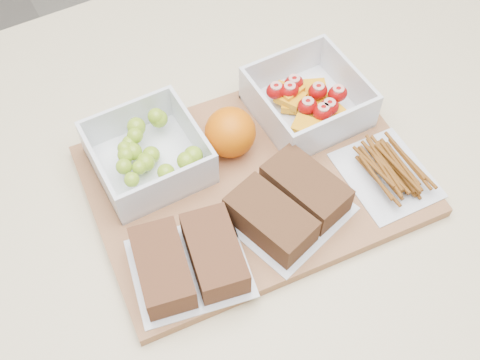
{
  "coord_description": "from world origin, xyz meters",
  "views": [
    {
      "loc": [
        -0.22,
        -0.4,
        1.57
      ],
      "look_at": [
        -0.0,
        -0.01,
        0.93
      ],
      "focal_mm": 45.0,
      "sensor_mm": 36.0,
      "label": 1
    }
  ],
  "objects_px": {
    "sandwich_bag_left": "(189,261)",
    "sandwich_bag_center": "(288,204)",
    "orange": "(230,132)",
    "cutting_board": "(254,181)",
    "fruit_container": "(307,101)",
    "pretzel_bag": "(388,169)",
    "grape_container": "(149,153)"
  },
  "relations": [
    {
      "from": "fruit_container",
      "to": "sandwich_bag_left",
      "type": "bearing_deg",
      "value": -150.92
    },
    {
      "from": "cutting_board",
      "to": "grape_container",
      "type": "height_order",
      "value": "grape_container"
    },
    {
      "from": "fruit_container",
      "to": "sandwich_bag_center",
      "type": "distance_m",
      "value": 0.17
    },
    {
      "from": "orange",
      "to": "sandwich_bag_center",
      "type": "bearing_deg",
      "value": -84.13
    },
    {
      "from": "cutting_board",
      "to": "pretzel_bag",
      "type": "height_order",
      "value": "pretzel_bag"
    },
    {
      "from": "grape_container",
      "to": "sandwich_bag_left",
      "type": "relative_size",
      "value": 0.87
    },
    {
      "from": "orange",
      "to": "sandwich_bag_left",
      "type": "bearing_deg",
      "value": -133.52
    },
    {
      "from": "fruit_container",
      "to": "sandwich_bag_left",
      "type": "height_order",
      "value": "fruit_container"
    },
    {
      "from": "orange",
      "to": "sandwich_bag_center",
      "type": "height_order",
      "value": "orange"
    },
    {
      "from": "sandwich_bag_left",
      "to": "cutting_board",
      "type": "bearing_deg",
      "value": 30.61
    },
    {
      "from": "orange",
      "to": "cutting_board",
      "type": "bearing_deg",
      "value": -86.38
    },
    {
      "from": "grape_container",
      "to": "pretzel_bag",
      "type": "height_order",
      "value": "grape_container"
    },
    {
      "from": "sandwich_bag_left",
      "to": "pretzel_bag",
      "type": "xyz_separation_m",
      "value": [
        0.29,
        -0.0,
        -0.01
      ]
    },
    {
      "from": "fruit_container",
      "to": "pretzel_bag",
      "type": "bearing_deg",
      "value": -77.27
    },
    {
      "from": "sandwich_bag_left",
      "to": "sandwich_bag_center",
      "type": "height_order",
      "value": "sandwich_bag_center"
    },
    {
      "from": "cutting_board",
      "to": "sandwich_bag_center",
      "type": "bearing_deg",
      "value": -77.52
    },
    {
      "from": "grape_container",
      "to": "cutting_board",
      "type": "bearing_deg",
      "value": -37.81
    },
    {
      "from": "fruit_container",
      "to": "orange",
      "type": "distance_m",
      "value": 0.13
    },
    {
      "from": "sandwich_bag_center",
      "to": "sandwich_bag_left",
      "type": "bearing_deg",
      "value": -176.01
    },
    {
      "from": "grape_container",
      "to": "pretzel_bag",
      "type": "relative_size",
      "value": 1.03
    },
    {
      "from": "fruit_container",
      "to": "pretzel_bag",
      "type": "xyz_separation_m",
      "value": [
        0.03,
        -0.15,
        -0.01
      ]
    },
    {
      "from": "fruit_container",
      "to": "pretzel_bag",
      "type": "distance_m",
      "value": 0.15
    },
    {
      "from": "cutting_board",
      "to": "sandwich_bag_left",
      "type": "height_order",
      "value": "sandwich_bag_left"
    },
    {
      "from": "grape_container",
      "to": "sandwich_bag_center",
      "type": "distance_m",
      "value": 0.19
    },
    {
      "from": "fruit_container",
      "to": "sandwich_bag_left",
      "type": "relative_size",
      "value": 0.9
    },
    {
      "from": "cutting_board",
      "to": "pretzel_bag",
      "type": "xyz_separation_m",
      "value": [
        0.15,
        -0.08,
        0.02
      ]
    },
    {
      "from": "grape_container",
      "to": "sandwich_bag_center",
      "type": "bearing_deg",
      "value": -52.27
    },
    {
      "from": "cutting_board",
      "to": "fruit_container",
      "type": "distance_m",
      "value": 0.14
    },
    {
      "from": "fruit_container",
      "to": "sandwich_bag_center",
      "type": "relative_size",
      "value": 0.83
    },
    {
      "from": "cutting_board",
      "to": "orange",
      "type": "relative_size",
      "value": 6.15
    },
    {
      "from": "grape_container",
      "to": "fruit_container",
      "type": "distance_m",
      "value": 0.23
    },
    {
      "from": "sandwich_bag_center",
      "to": "orange",
      "type": "bearing_deg",
      "value": 95.87
    }
  ]
}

